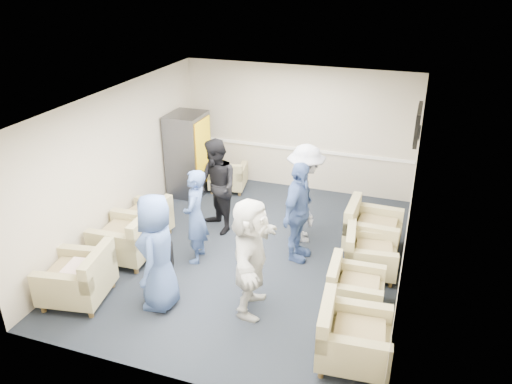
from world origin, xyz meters
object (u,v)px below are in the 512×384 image
(armchair_right_midfar, at_px, (367,255))
(armchair_corner, at_px, (228,177))
(person_mid_right, at_px, (298,212))
(armchair_left_far, at_px, (145,222))
(armchair_left_mid, at_px, (129,239))
(person_mid_left, at_px, (195,216))
(person_back_left, at_px, (216,187))
(armchair_right_near, at_px, (349,339))
(person_front_right, at_px, (251,257))
(armchair_right_far, at_px, (369,230))
(armchair_left_near, at_px, (80,279))
(person_back_right, at_px, (305,194))
(armchair_right_midnear, at_px, (352,290))
(vending_machine, at_px, (188,154))
(person_front_left, at_px, (157,252))

(armchair_right_midfar, distance_m, armchair_corner, 4.01)
(armchair_corner, distance_m, person_mid_right, 3.11)
(armchair_left_far, bearing_deg, armchair_left_mid, 17.37)
(person_mid_left, bearing_deg, person_back_left, 174.25)
(armchair_right_near, bearing_deg, armchair_corner, 33.25)
(armchair_left_far, distance_m, person_front_right, 2.87)
(armchair_right_near, bearing_deg, person_back_left, 43.38)
(armchair_left_mid, height_order, armchair_right_far, armchair_left_mid)
(armchair_left_near, height_order, armchair_left_mid, armchair_left_mid)
(person_back_left, bearing_deg, armchair_left_mid, -85.78)
(armchair_left_near, distance_m, person_back_right, 3.93)
(person_mid_right, bearing_deg, person_back_right, 11.88)
(armchair_right_midnear, relative_size, person_back_right, 0.45)
(armchair_right_midnear, xyz_separation_m, vending_machine, (-3.96, 2.86, 0.58))
(person_back_left, bearing_deg, armchair_left_near, -71.87)
(person_front_left, xyz_separation_m, person_back_left, (-0.08, 2.31, 0.01))
(armchair_right_midnear, bearing_deg, armchair_corner, 42.51)
(armchair_left_near, bearing_deg, armchair_right_midfar, 108.39)
(person_front_right, bearing_deg, person_back_right, -14.08)
(armchair_left_far, distance_m, person_back_left, 1.44)
(armchair_left_far, distance_m, armchair_right_midnear, 3.96)
(armchair_right_midfar, relative_size, person_back_left, 0.50)
(armchair_left_near, relative_size, armchair_corner, 1.20)
(armchair_left_near, height_order, armchair_right_midfar, armchair_left_near)
(armchair_right_midnear, distance_m, armchair_right_far, 1.75)
(armchair_corner, relative_size, person_back_left, 0.49)
(armchair_left_mid, xyz_separation_m, person_front_right, (2.39, -0.61, 0.52))
(person_mid_left, bearing_deg, person_back_right, 119.75)
(armchair_left_mid, distance_m, person_back_left, 1.80)
(vending_machine, distance_m, person_front_left, 3.89)
(armchair_right_near, relative_size, person_front_left, 0.54)
(armchair_left_near, height_order, armchair_corner, armchair_left_near)
(armchair_right_near, height_order, armchair_right_midfar, armchair_right_near)
(armchair_corner, distance_m, person_front_right, 4.21)
(armchair_left_far, distance_m, person_mid_left, 1.34)
(armchair_right_midfar, bearing_deg, armchair_right_near, 175.00)
(armchair_right_midnear, bearing_deg, armchair_left_far, 75.73)
(person_front_right, bearing_deg, person_back_left, 26.35)
(armchair_left_mid, distance_m, person_front_left, 1.53)
(armchair_right_midfar, bearing_deg, person_front_right, 128.85)
(armchair_right_midfar, height_order, person_back_left, person_back_left)
(armchair_left_far, xyz_separation_m, armchair_right_far, (3.89, 0.93, 0.04))
(armchair_corner, bearing_deg, armchair_left_near, 72.32)
(armchair_right_far, bearing_deg, armchair_left_mid, 114.79)
(armchair_left_mid, height_order, armchair_right_midfar, armchair_left_mid)
(armchair_left_mid, height_order, person_front_right, person_front_right)
(armchair_left_far, bearing_deg, person_back_left, 130.19)
(armchair_left_far, height_order, armchair_right_midfar, armchair_left_far)
(person_back_left, bearing_deg, person_mid_right, 25.55)
(armchair_left_far, xyz_separation_m, person_front_left, (1.21, -1.62, 0.56))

